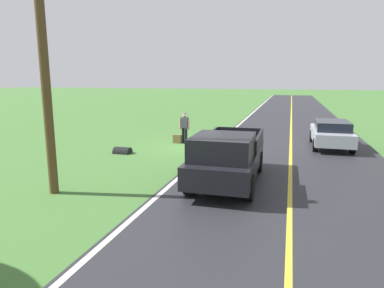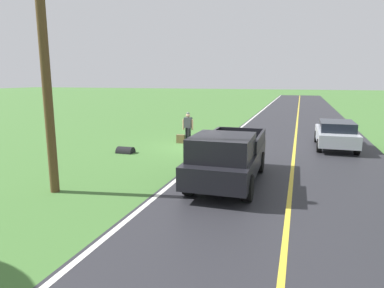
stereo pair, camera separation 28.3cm
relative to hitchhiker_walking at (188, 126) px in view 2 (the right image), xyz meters
name	(u,v)px [view 2 (the right image)]	position (x,y,z in m)	size (l,w,h in m)	color
ground_plane	(199,147)	(-0.87, 0.75, -0.98)	(200.00, 200.00, 0.00)	#427033
road_surface	(294,153)	(-5.71, 0.75, -0.98)	(8.18, 120.00, 0.00)	#28282D
lane_edge_line	(216,148)	(-1.80, 0.75, -0.98)	(0.16, 117.60, 0.00)	silver
lane_centre_line	(294,152)	(-5.71, 0.75, -0.98)	(0.14, 117.60, 0.00)	gold
hitchhiker_walking	(188,126)	(0.00, 0.00, 0.00)	(0.62, 0.51, 1.75)	black
suitcase_carried	(181,139)	(0.42, 0.08, -0.74)	(0.20, 0.46, 0.47)	brown
pickup_truck_passing	(227,157)	(-3.60, 6.69, -0.01)	(2.13, 5.42, 1.82)	black
sedan_near_oncoming	(336,134)	(-7.71, -1.09, -0.23)	(1.94, 4.41, 1.41)	#B2B7C1
utility_pole_roadside	(44,55)	(1.48, 9.14, 3.26)	(0.28, 0.28, 8.49)	brown
drainage_culvert	(126,153)	(2.14, 3.29, -0.98)	(0.60, 0.60, 0.80)	black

